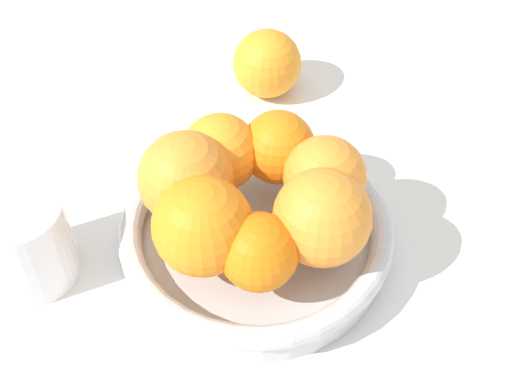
% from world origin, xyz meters
% --- Properties ---
extents(ground_plane, '(4.00, 4.00, 0.00)m').
position_xyz_m(ground_plane, '(0.00, 0.00, 0.00)').
color(ground_plane, white).
extents(fruit_bowl, '(0.25, 0.25, 0.04)m').
position_xyz_m(fruit_bowl, '(0.00, 0.00, 0.02)').
color(fruit_bowl, silver).
rests_on(fruit_bowl, ground_plane).
extents(orange_pile, '(0.18, 0.20, 0.08)m').
position_xyz_m(orange_pile, '(0.00, -0.00, 0.08)').
color(orange_pile, orange).
rests_on(orange_pile, fruit_bowl).
extents(stray_orange, '(0.08, 0.08, 0.08)m').
position_xyz_m(stray_orange, '(-0.23, 0.02, 0.04)').
color(stray_orange, orange).
rests_on(stray_orange, ground_plane).
extents(drinking_glass, '(0.08, 0.08, 0.09)m').
position_xyz_m(drinking_glass, '(0.02, -0.20, 0.04)').
color(drinking_glass, white).
rests_on(drinking_glass, ground_plane).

